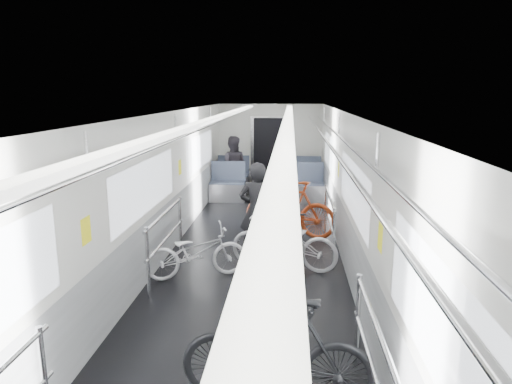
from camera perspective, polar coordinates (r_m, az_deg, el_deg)
car_shell at (r=8.25m, az=0.17°, el=1.20°), size 3.02×14.01×2.41m
bike_left_far at (r=6.91m, az=-7.52°, el=-7.43°), size 1.60×1.01×0.80m
bike_right_near at (r=4.20m, az=2.67°, el=-19.40°), size 1.74×0.60×1.03m
bike_right_mid at (r=7.14m, az=3.49°, el=-6.27°), size 1.79×0.94×0.89m
bike_right_far at (r=8.76m, az=4.22°, el=-2.06°), size 1.89×1.07×1.10m
bike_aisle at (r=7.49m, az=2.70°, el=-5.25°), size 1.11×1.85×0.92m
person_standing at (r=7.50m, az=0.14°, el=-2.39°), size 0.60×0.40×1.63m
person_seated at (r=12.20m, az=-2.95°, el=3.26°), size 0.78×0.61×1.60m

